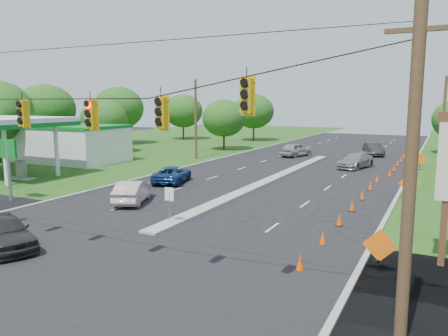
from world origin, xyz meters
The scene contains 38 objects.
ground centered at (0.00, 0.00, 0.00)m, with size 160.00×160.00×0.00m, color black.
grass_left centered at (-30.00, 20.00, 0.00)m, with size 40.00×160.00×0.06m, color #1E4714.
cross_street centered at (0.00, 0.00, 0.00)m, with size 160.00×14.00×0.02m, color black.
curb_left centered at (-10.10, 30.00, 0.00)m, with size 0.25×110.00×0.16m, color gray.
curb_right centered at (10.10, 30.00, 0.00)m, with size 0.25×110.00×0.16m, color gray.
median centered at (0.00, 21.00, 0.00)m, with size 1.00×34.00×0.18m, color gray.
median_sign centered at (0.00, 6.00, 1.46)m, with size 0.55×0.06×2.05m.
signal_span centered at (-0.05, -1.00, 4.97)m, with size 25.60×0.32×9.00m.
utility_pole_far_left centered at (-12.50, 30.00, 4.50)m, with size 0.28×0.28×9.00m, color #422D1C.
utility_pole_far_right centered at (12.50, 35.00, 4.50)m, with size 0.28×0.28×9.00m, color #422D1C.
gas_station centered at (-23.64, 20.24, 2.58)m, with size 18.40×19.70×5.20m.
cone_0 centered at (8.04, 3.00, 0.35)m, with size 0.32×0.32×0.70m, color #F84904.
cone_1 centered at (8.04, 6.50, 0.35)m, with size 0.32×0.32×0.70m, color #F84904.
cone_2 centered at (8.04, 10.00, 0.35)m, with size 0.32×0.32×0.70m, color #F84904.
cone_3 centered at (8.04, 13.50, 0.35)m, with size 0.32×0.32×0.70m, color #F84904.
cone_4 centered at (8.04, 17.00, 0.35)m, with size 0.32×0.32×0.70m, color #F84904.
cone_5 centered at (8.04, 20.50, 0.35)m, with size 0.32×0.32×0.70m, color #F84904.
cone_6 centered at (8.04, 24.00, 0.35)m, with size 0.32×0.32×0.70m, color #F84904.
cone_7 centered at (8.64, 27.50, 0.35)m, with size 0.32×0.32×0.70m, color #F84904.
cone_8 centered at (8.64, 31.00, 0.35)m, with size 0.32×0.32×0.70m, color #F84904.
cone_9 centered at (8.64, 34.50, 0.35)m, with size 0.32×0.32×0.70m, color #F84904.
cone_10 centered at (8.64, 38.00, 0.35)m, with size 0.32×0.32×0.70m, color #F84904.
cone_11 centered at (8.64, 41.50, 0.35)m, with size 0.32×0.32×0.70m, color #F84904.
work_sign_0 centered at (10.80, 4.00, 1.09)m, with size 1.27×0.58×1.37m.
work_sign_1 centered at (10.80, 18.00, 1.09)m, with size 1.27×0.58×1.37m.
work_sign_2 centered at (10.80, 32.00, 1.09)m, with size 1.27×0.58×1.37m.
tree_2 centered at (-26.00, 30.00, 4.34)m, with size 5.88×5.88×6.86m.
tree_3 centered at (-32.00, 40.00, 5.58)m, with size 7.56×7.56×8.82m.
tree_4 centered at (-28.00, 52.00, 4.96)m, with size 6.72×6.72×7.84m.
tree_5 centered at (-14.00, 40.00, 4.34)m, with size 5.88×5.88×6.86m.
tree_6 centered at (-16.00, 55.00, 4.96)m, with size 6.72×6.72×7.84m.
tree_14 centered at (-34.00, 28.00, 5.58)m, with size 7.56×7.56×8.82m.
black_sedan centered at (-4.48, -0.46, 0.79)m, with size 1.87×4.65×1.58m, color #272727.
white_sedan centered at (-5.17, 9.42, 0.74)m, with size 1.56×4.48×1.48m, color #BAA5A1.
blue_pickup centered at (-6.84, 16.57, 0.68)m, with size 2.25×4.89×1.36m, color navy.
silver_car_far centered at (4.99, 31.39, 0.74)m, with size 2.07×5.08×1.48m, color gray.
silver_car_oncoming centered at (-3.21, 37.81, 0.81)m, with size 1.92×4.76×1.62m, color gray.
dark_car_receding centered at (5.03, 42.95, 0.77)m, with size 1.64×4.70×1.55m, color black.
Camera 1 is at (12.69, -12.71, 6.49)m, focal length 35.00 mm.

